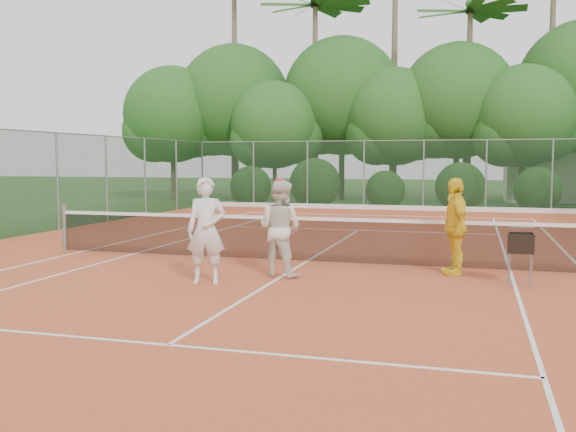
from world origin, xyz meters
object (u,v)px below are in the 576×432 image
Objects in this scene: player_white at (206,230)px; player_center_grp at (280,228)px; player_yellow at (455,226)px; ball_hopper at (521,244)px.

player_white is 1.45m from player_center_grp.
player_center_grp is 3.30m from player_yellow.
player_white is at bearing -136.37° from player_center_grp.
player_white is 1.02× the size of player_yellow.
player_center_grp is (1.05, 1.00, -0.03)m from player_white.
player_yellow is 2.01× the size of ball_hopper.
player_center_grp is 4.25m from ball_hopper.
ball_hopper is at bearing 3.63° from player_center_grp.
player_white is 2.04× the size of ball_hopper.
player_white is at bearing -155.23° from ball_hopper.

